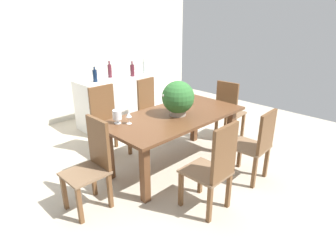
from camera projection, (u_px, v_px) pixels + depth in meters
ground_plane at (162, 158)px, 4.28m from camera, size 7.04×7.04×0.00m
back_wall at (70, 54)px, 5.51m from camera, size 6.40×0.10×2.60m
dining_table at (175, 123)px, 3.87m from camera, size 1.97×0.98×0.76m
chair_near_left at (215, 166)px, 2.95m from camera, size 0.43×0.48×1.05m
chair_far_left at (107, 118)px, 4.27m from camera, size 0.45×0.44×1.05m
chair_far_right at (150, 107)px, 4.85m from camera, size 0.44×0.48×1.03m
chair_foot_end at (228, 109)px, 4.74m from camera, size 0.45×0.45×1.02m
chair_near_right at (257, 143)px, 3.55m from camera, size 0.45×0.49×0.96m
chair_head_end at (92, 161)px, 3.06m from camera, size 0.45×0.41×1.02m
flower_centerpiece at (178, 98)px, 3.73m from camera, size 0.43×0.43×0.47m
crystal_vase_left at (117, 115)px, 3.49m from camera, size 0.11×0.11×0.17m
crystal_vase_center_near at (190, 97)px, 4.26m from camera, size 0.10×0.10×0.18m
wine_glass at (129, 115)px, 3.48m from camera, size 0.07×0.07×0.15m
kitchen_counter at (119, 101)px, 5.47m from camera, size 1.52×0.68×0.92m
wine_bottle_amber at (110, 71)px, 5.25m from camera, size 0.07×0.07×0.31m
wine_bottle_green at (95, 76)px, 4.92m from camera, size 0.08×0.08×0.26m
wine_bottle_tall at (144, 67)px, 5.64m from camera, size 0.07×0.07×0.28m
wine_bottle_dark at (132, 70)px, 5.35m from camera, size 0.08×0.08×0.28m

